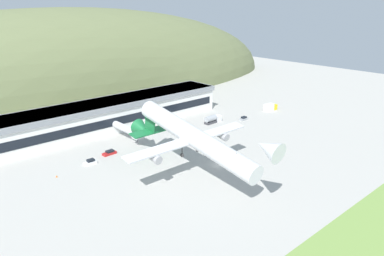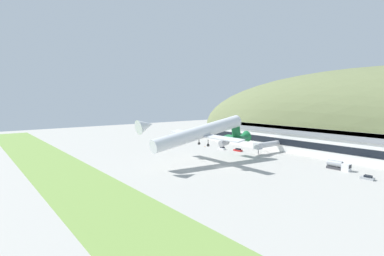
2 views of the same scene
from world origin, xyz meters
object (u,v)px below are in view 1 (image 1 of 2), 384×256
Objects in this scene: box_truck at (213,119)px; traffic_cone_0 at (57,176)px; service_car_2 at (90,162)px; cargo_airplane at (193,138)px; terminal_building at (107,113)px; jetway_0 at (129,130)px; fuel_truck at (270,107)px; service_car_1 at (110,153)px; service_car_0 at (244,119)px.

box_truck is 14.05× the size of traffic_cone_0.
cargo_airplane is at bearing -58.18° from service_car_2.
terminal_building is 16.59m from jetway_0.
jetway_0 reaches higher than fuel_truck.
box_truck is at bearing 171.95° from fuel_truck.
fuel_truck reaches higher than service_car_1.
terminal_building is 171.87× the size of traffic_cone_0.
fuel_truck reaches higher than traffic_cone_0.
jetway_0 reaches higher than service_car_2.
fuel_truck is 0.88× the size of box_truck.
service_car_2 is 11.41m from traffic_cone_0.
fuel_truck reaches higher than box_truck.
terminal_building is at bearing 40.51° from traffic_cone_0.
terminal_building reaches higher than service_car_0.
fuel_truck is at bearing -21.07° from terminal_building.
service_car_1 is 0.63× the size of fuel_truck.
service_car_0 is at bearing 26.49° from cargo_airplane.
jetway_0 is at bearing 19.53° from traffic_cone_0.
jetway_0 is at bearing 167.40° from service_car_0.
service_car_1 is at bearing 175.75° from service_car_0.
terminal_building is at bearing 61.05° from service_car_1.
cargo_airplane is 34.16m from service_car_2.
cargo_airplane reaches higher than traffic_cone_0.
terminal_building is at bearing 50.95° from service_car_2.
cargo_airplane reaches higher than service_car_0.
service_car_0 reaches higher than service_car_1.
service_car_2 is 0.55× the size of fuel_truck.
service_car_0 is 6.93× the size of traffic_cone_0.
service_car_0 is 13.59m from box_truck.
fuel_truck is (67.47, -26.00, -4.69)m from terminal_building.
service_car_0 is 68.65m from service_car_2.
jetway_0 is at bearing 25.10° from service_car_2.
terminal_building is 33.51m from service_car_2.
service_car_0 is 1.02× the size of service_car_2.
service_car_2 is 56.55m from box_truck.
cargo_airplane reaches higher than terminal_building.
service_car_0 is (47.81, -27.32, -5.63)m from terminal_building.
cargo_airplane is at bearing -141.29° from box_truck.
terminal_building is 42.61m from traffic_cone_0.
box_truck is at bearing 38.71° from cargo_airplane.
jetway_0 is 1.98× the size of box_truck.
box_truck is (56.39, 4.17, 0.87)m from service_car_2.
service_car_2 is (-8.19, -2.83, 0.08)m from service_car_1.
cargo_airplane is 76.96m from fuel_truck.
fuel_truck is at bearing 0.81° from traffic_cone_0.
box_truck is (-31.90, 4.51, 0.00)m from fuel_truck.
cargo_airplane is at bearing -159.22° from fuel_truck.
service_car_0 is at bearing -4.25° from service_car_1.
jetway_0 is 37.61m from cargo_airplane.
service_car_1 is 19.99m from traffic_cone_0.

